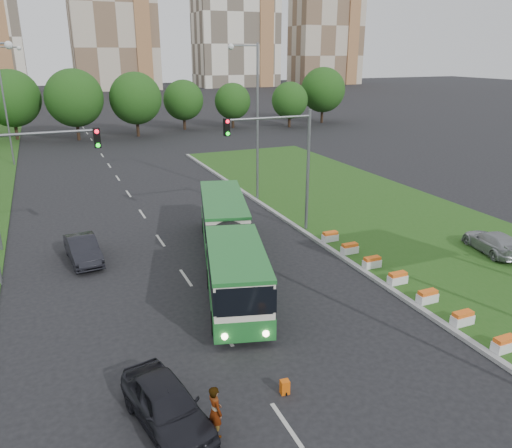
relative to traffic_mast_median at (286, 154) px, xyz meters
name	(u,v)px	position (x,y,z in m)	size (l,w,h in m)	color
ground	(287,319)	(-4.78, -10.00, -5.35)	(360.00, 360.00, 0.00)	black
grass_median	(405,226)	(8.22, -2.00, -5.27)	(14.00, 60.00, 0.15)	#214E16
median_kerb	(316,240)	(1.27, -2.00, -5.26)	(0.30, 60.00, 0.18)	#949494
lane_markings	(137,207)	(-7.78, 10.00, -5.35)	(0.20, 100.00, 0.01)	#ACACA5
flower_planters	(412,287)	(1.92, -10.30, -4.90)	(1.10, 15.90, 0.60)	white
traffic_mast_median	(286,154)	(0.00, 0.00, 0.00)	(5.76, 0.32, 8.00)	slate
traffic_mast_left	(19,180)	(-15.16, -1.00, 0.00)	(5.76, 0.32, 8.00)	slate
street_lamps	(162,153)	(-7.78, 0.00, 0.65)	(36.00, 60.00, 12.00)	slate
tree_line	(180,102)	(5.22, 45.00, -0.85)	(120.00, 8.00, 9.00)	#1B4612
apartment_tower_ceast	(111,4)	(10.22, 140.00, 19.65)	(25.00, 15.00, 50.00)	beige
apartment_tower_east	(235,13)	(50.22, 140.00, 18.15)	(27.00, 15.00, 47.00)	silver
midrise_east	(326,26)	(85.22, 140.00, 14.65)	(24.00, 14.00, 40.00)	beige
articulated_bus	(225,242)	(-5.47, -3.82, -3.73)	(2.50, 16.04, 2.64)	silver
car_left_near	(167,405)	(-11.28, -14.48, -4.59)	(1.79, 4.45, 1.52)	black
car_left_far	(83,249)	(-12.54, 0.45, -4.62)	(1.54, 4.40, 1.45)	black
car_median	(493,242)	(9.76, -7.95, -4.57)	(1.76, 4.33, 1.26)	#92959A
pedestrian	(215,411)	(-10.00, -15.52, -4.47)	(0.64, 0.42, 1.77)	gray
shopping_trolley	(285,387)	(-7.14, -14.58, -5.09)	(0.31, 0.32, 0.53)	#DA560B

